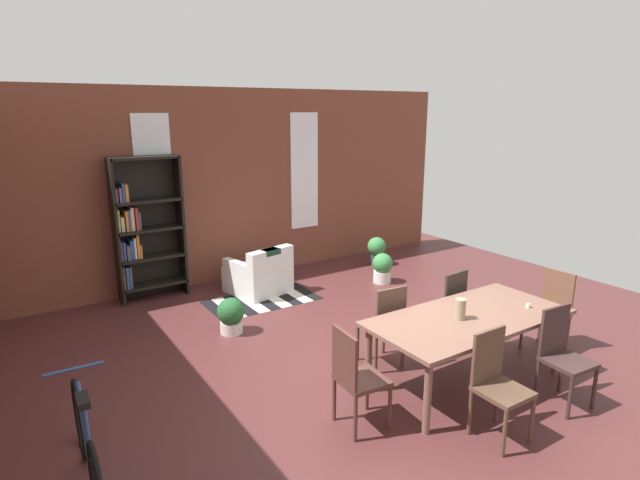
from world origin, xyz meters
The scene contains 20 objects.
ground_plane centered at (0.00, 0.00, 0.00)m, with size 9.75×9.75×0.00m, color #4E2626.
back_wall_brick centered at (0.00, 3.76, 1.56)m, with size 8.50×0.12×3.12m, color brown.
window_pane_0 centered at (-1.31, 3.69, 1.71)m, with size 0.55×0.02×2.03m, color white.
window_pane_1 centered at (1.31, 3.69, 1.71)m, with size 0.55×0.02×2.03m, color white.
dining_table centered at (0.51, -0.82, 0.68)m, with size 2.13×1.02×0.75m.
vase_on_table centered at (0.37, -0.82, 0.85)m, with size 0.11×0.11×0.21m, color #998466.
tealight_candle_0 centered at (1.20, -1.01, 0.77)m, with size 0.04×0.04×0.05m, color silver.
dining_chair_far_right centered at (1.00, -0.08, 0.51)m, with size 0.43×0.43×0.95m.
dining_chair_near_right centered at (1.00, -1.56, 0.51)m, with size 0.43×0.43×0.95m.
dining_chair_near_left centered at (0.03, -1.56, 0.51)m, with size 0.40×0.40×0.95m.
dining_chair_head_left centered at (-0.93, -0.82, 0.51)m, with size 0.43×0.43×0.95m.
dining_chair_head_right centered at (1.95, -0.82, 0.51)m, with size 0.41×0.41×0.95m.
dining_chair_far_left centered at (0.03, -0.09, 0.51)m, with size 0.43×0.43×0.95m.
bookshelf_tall centered at (-1.58, 3.50, 1.07)m, with size 0.99×0.33×2.13m.
armchair_white centered at (-0.06, 2.80, 0.28)m, with size 0.96×0.96×0.75m.
bicycle_second centered at (-3.05, -0.35, 0.34)m, with size 0.44×1.63×0.88m.
potted_plant_by_shelf centered at (2.40, 2.94, 0.30)m, with size 0.34×0.34×0.52m.
potted_plant_corner centered at (1.84, 2.11, 0.26)m, with size 0.33×0.33×0.50m.
potted_plant_window centered at (-1.04, 1.65, 0.24)m, with size 0.35×0.35×0.46m.
striped_rug centered at (-0.19, 2.46, 0.00)m, with size 1.64×0.89×0.01m.
Camera 1 is at (-3.40, -4.03, 2.78)m, focal length 28.65 mm.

